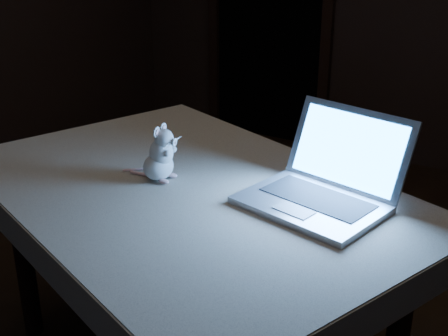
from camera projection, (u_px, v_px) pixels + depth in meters
The scene contains 5 objects.
doorway at pixel (270, 3), 4.56m from camera, with size 1.06×0.36×2.13m, color black, non-canonical shape.
table at pixel (189, 288), 2.21m from camera, with size 1.51×0.97×0.81m, color black, non-canonical shape.
tablecloth at pixel (211, 202), 2.07m from camera, with size 1.63×1.09×0.11m, color beige, non-canonical shape.
laptop at pixel (313, 165), 1.84m from camera, with size 0.43×0.38×0.29m, color #ABACB0, non-canonical shape.
plush_mouse at pixel (158, 153), 2.07m from camera, with size 0.15×0.15×0.20m, color silver, non-canonical shape.
Camera 1 is at (1.04, -1.69, 1.67)m, focal length 48.00 mm.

